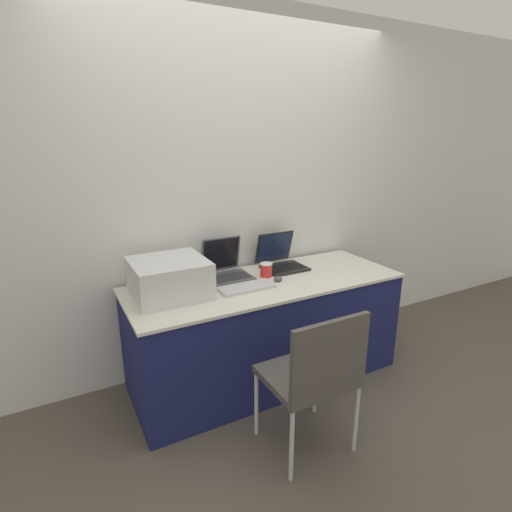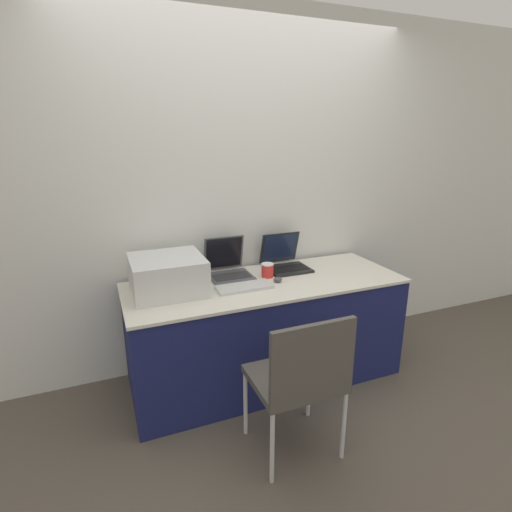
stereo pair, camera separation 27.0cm
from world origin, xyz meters
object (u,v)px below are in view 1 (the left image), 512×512
object	(u,v)px
laptop_left	(227,269)
printer	(169,277)
coffee_cup	(266,270)
laptop_right	(281,260)
chair	(315,372)
external_keyboard	(246,287)
mouse	(278,279)

from	to	relation	value
laptop_left	printer	bearing A→B (deg)	-162.43
printer	coffee_cup	size ratio (longest dim) A/B	4.57
laptop_right	chair	distance (m)	1.08
external_keyboard	coffee_cup	world-z (taller)	coffee_cup
external_keyboard	coffee_cup	xyz separation A→B (m)	(0.23, 0.15, 0.04)
printer	laptop_right	world-z (taller)	laptop_right
external_keyboard	mouse	size ratio (longest dim) A/B	6.04
printer	coffee_cup	distance (m)	0.71
laptop_right	external_keyboard	bearing A→B (deg)	-147.74
laptop_right	coffee_cup	bearing A→B (deg)	-147.60
mouse	chair	xyz separation A→B (m)	(-0.20, -0.72, -0.26)
laptop_right	chair	bearing A→B (deg)	-111.39
external_keyboard	mouse	distance (m)	0.25
laptop_left	laptop_right	bearing A→B (deg)	-0.16
printer	laptop_right	size ratio (longest dim) A/B	1.40
laptop_right	coffee_cup	distance (m)	0.24
coffee_cup	chair	bearing A→B (deg)	-101.98
laptop_left	mouse	size ratio (longest dim) A/B	5.20
chair	laptop_right	bearing A→B (deg)	68.61
laptop_left	laptop_right	world-z (taller)	laptop_left
laptop_right	coffee_cup	size ratio (longest dim) A/B	3.25
printer	chair	distance (m)	1.05
laptop_right	chair	world-z (taller)	laptop_right
coffee_cup	printer	bearing A→B (deg)	-178.82
external_keyboard	coffee_cup	size ratio (longest dim) A/B	3.74
laptop_left	mouse	bearing A→B (deg)	-43.40
external_keyboard	mouse	world-z (taller)	mouse
coffee_cup	chair	size ratio (longest dim) A/B	0.11
laptop_left	chair	distance (m)	1.02
printer	laptop_right	bearing A→B (deg)	8.95
printer	external_keyboard	xyz separation A→B (m)	(0.47, -0.13, -0.11)
coffee_cup	laptop_left	bearing A→B (deg)	152.54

